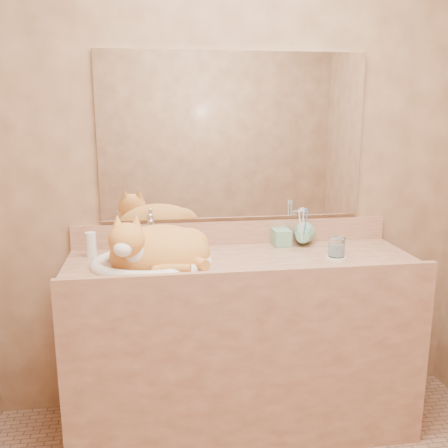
{
  "coord_description": "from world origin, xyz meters",
  "views": [
    {
      "loc": [
        -0.41,
        -1.44,
        1.52
      ],
      "look_at": [
        -0.09,
        0.7,
        1.02
      ],
      "focal_mm": 40.0,
      "sensor_mm": 36.0,
      "label": 1
    }
  ],
  "objects": [
    {
      "name": "saucer",
      "position": [
        0.43,
        0.67,
        0.85
      ],
      "size": [
        0.1,
        0.1,
        0.01
      ],
      "primitive_type": "cylinder",
      "color": "white",
      "rests_on": "vanity_counter"
    },
    {
      "name": "toothbrush_cup",
      "position": [
        0.33,
        0.86,
        0.9
      ],
      "size": [
        0.15,
        0.15,
        0.1
      ],
      "primitive_type": "imported",
      "rotation": [
        0.0,
        0.0,
        -0.39
      ],
      "color": "#6BAC8A",
      "rests_on": "vanity_counter"
    },
    {
      "name": "mirror",
      "position": [
        0.0,
        0.99,
        1.39
      ],
      "size": [
        1.3,
        0.02,
        0.8
      ],
      "primitive_type": "cube",
      "color": "white",
      "rests_on": "wall_back"
    },
    {
      "name": "faucet",
      "position": [
        -0.41,
        0.91,
        0.93
      ],
      "size": [
        0.07,
        0.13,
        0.17
      ],
      "primitive_type": null,
      "rotation": [
        0.0,
        0.0,
        -0.21
      ],
      "color": "silver",
      "rests_on": "vanity_counter"
    },
    {
      "name": "toothbrushes",
      "position": [
        0.33,
        0.86,
        0.97
      ],
      "size": [
        0.03,
        0.03,
        0.2
      ],
      "primitive_type": null,
      "color": "silver",
      "rests_on": "toothbrush_cup"
    },
    {
      "name": "cat",
      "position": [
        -0.39,
        0.7,
        0.93
      ],
      "size": [
        0.48,
        0.41,
        0.25
      ],
      "primitive_type": null,
      "rotation": [
        0.0,
        0.0,
        -0.09
      ],
      "color": "#C6772D",
      "rests_on": "sink_basin"
    },
    {
      "name": "sink_basin",
      "position": [
        -0.41,
        0.7,
        0.93
      ],
      "size": [
        0.61,
        0.55,
        0.16
      ],
      "primitive_type": null,
      "rotation": [
        0.0,
        0.0,
        0.22
      ],
      "color": "white",
      "rests_on": "vanity_counter"
    },
    {
      "name": "soap_dispenser",
      "position": [
        0.24,
        0.88,
        0.94
      ],
      "size": [
        0.09,
        0.09,
        0.18
      ],
      "primitive_type": "imported",
      "rotation": [
        0.0,
        0.0,
        0.05
      ],
      "color": "#6BAC8A",
      "rests_on": "vanity_counter"
    },
    {
      "name": "vanity_counter",
      "position": [
        0.0,
        0.72,
        0.42
      ],
      "size": [
        1.6,
        0.55,
        0.85
      ],
      "primitive_type": null,
      "color": "brown",
      "rests_on": "floor"
    },
    {
      "name": "water_glass",
      "position": [
        0.43,
        0.67,
        0.9
      ],
      "size": [
        0.08,
        0.08,
        0.09
      ],
      "primitive_type": "cylinder",
      "color": "silver",
      "rests_on": "saucer"
    },
    {
      "name": "lotion_bottle",
      "position": [
        -0.69,
        0.86,
        0.91
      ],
      "size": [
        0.05,
        0.05,
        0.12
      ],
      "primitive_type": "cylinder",
      "color": "silver",
      "rests_on": "vanity_counter"
    },
    {
      "name": "wall_back",
      "position": [
        0.0,
        1.0,
        1.25
      ],
      "size": [
        2.4,
        0.02,
        2.5
      ],
      "primitive_type": "cube",
      "color": "brown",
      "rests_on": "ground"
    }
  ]
}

